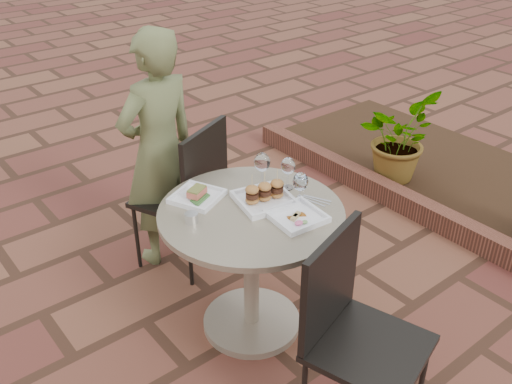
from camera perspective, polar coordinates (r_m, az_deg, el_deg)
ground at (r=3.14m, az=-0.31°, el=-13.65°), size 60.00×60.00×0.00m
cafe_table at (r=2.87m, az=-0.47°, el=-6.00°), size 0.90×0.90×0.73m
chair_far at (r=3.32m, az=-6.55°, el=0.59°), size 0.58×0.58×0.93m
chair_near at (r=2.42m, az=9.44°, el=-12.60°), size 0.55×0.55×0.93m
diner at (r=3.36m, az=-9.65°, el=4.07°), size 0.57×0.41×1.44m
plate_salmon at (r=2.83m, az=-5.90°, el=-0.38°), size 0.29×0.29×0.06m
plate_sliders at (r=2.77m, az=0.87°, el=-0.37°), size 0.31×0.31×0.17m
plate_tuna at (r=2.67m, az=4.09°, el=-2.41°), size 0.25×0.25×0.03m
wine_glass_right at (r=2.71m, az=4.46°, el=0.94°), size 0.08×0.08×0.18m
wine_glass_mid at (r=2.86m, az=0.62°, el=2.92°), size 0.08×0.08×0.19m
wine_glass_far at (r=2.86m, az=3.23°, el=2.54°), size 0.07×0.07×0.17m
steel_ramekin at (r=2.65m, az=-6.47°, el=-2.58°), size 0.07×0.07×0.05m
cutlery_set at (r=2.82m, az=5.84°, el=-0.79°), size 0.14×0.19×0.00m
planter_curb at (r=4.22m, az=14.35°, el=-0.75°), size 0.12×3.00×0.15m
mulch_bed at (r=4.76m, az=19.53°, el=1.52°), size 1.30×3.00×0.06m
potted_plant_a at (r=4.41m, az=13.94°, el=5.33°), size 0.75×0.71×0.66m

